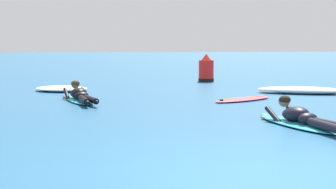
{
  "coord_description": "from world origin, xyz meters",
  "views": [
    {
      "loc": [
        -1.84,
        -5.2,
        1.46
      ],
      "look_at": [
        -0.47,
        5.59,
        0.35
      ],
      "focal_mm": 54.78,
      "sensor_mm": 36.0,
      "label": 1
    }
  ],
  "objects": [
    {
      "name": "channel_marker_buoy",
      "position": [
        1.96,
        13.45,
        0.41
      ],
      "size": [
        0.58,
        0.58,
        1.03
      ],
      "color": "red",
      "rests_on": "ground"
    },
    {
      "name": "surfer_far",
      "position": [
        -2.41,
        7.49,
        0.14
      ],
      "size": [
        1.06,
        2.66,
        0.55
      ],
      "color": "#2DB2D1",
      "rests_on": "ground"
    },
    {
      "name": "whitewater_mid_right",
      "position": [
        -3.07,
        10.31,
        0.07
      ],
      "size": [
        1.89,
        1.63,
        0.16
      ],
      "color": "white",
      "rests_on": "ground"
    },
    {
      "name": "surfer_near",
      "position": [
        1.56,
        3.24,
        0.13
      ],
      "size": [
        1.06,
        2.71,
        0.53
      ],
      "color": "#2DB2D1",
      "rests_on": "ground"
    },
    {
      "name": "ground_plane",
      "position": [
        0.0,
        10.0,
        0.0
      ],
      "size": [
        120.0,
        120.0,
        0.0
      ],
      "primitive_type": "plane",
      "color": "#235B84"
    },
    {
      "name": "drifting_surfboard",
      "position": [
        1.63,
        7.23,
        0.03
      ],
      "size": [
        1.92,
        1.53,
        0.16
      ],
      "color": "#E54C66",
      "rests_on": "ground"
    },
    {
      "name": "whitewater_front",
      "position": [
        3.75,
        8.69,
        0.1
      ],
      "size": [
        2.58,
        1.67,
        0.2
      ],
      "color": "white",
      "rests_on": "ground"
    }
  ]
}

